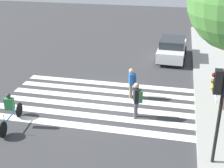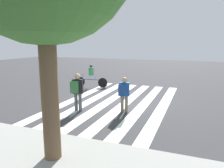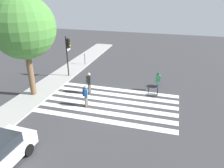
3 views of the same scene
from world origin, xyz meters
TOP-DOWN VIEW (x-y plane):
  - ground_plane at (0.00, 0.00)m, footprint 60.00×60.00m
  - sidewalk_curb at (0.00, 6.25)m, footprint 36.00×2.50m
  - crosswalk_stripes at (0.00, 0.00)m, footprint 5.51×10.00m
  - traffic_light at (4.09, 5.39)m, footprint 0.60×0.50m
  - parking_meter at (7.87, 5.35)m, footprint 0.15×0.15m
  - street_tree at (-0.45, 6.40)m, footprint 4.65×4.65m
  - pedestrian_adult_tall_backpack at (1.20, 2.23)m, footprint 0.55×0.52m
  - pedestrian_child_with_backpack at (-0.92, 1.64)m, footprint 0.51×0.47m
  - cyclist_far_lane at (3.19, -3.19)m, footprint 2.46×0.42m

SIDE VIEW (x-z plane):
  - ground_plane at x=0.00m, z-range 0.00..0.00m
  - crosswalk_stripes at x=0.00m, z-range 0.00..0.01m
  - sidewalk_curb at x=0.00m, z-range 0.00..0.14m
  - cyclist_far_lane at x=3.19m, z-range 0.05..1.69m
  - pedestrian_child_with_backpack at x=-0.92m, z-range 0.14..1.82m
  - parking_meter at x=7.87m, z-range 0.35..1.76m
  - pedestrian_adult_tall_backpack at x=1.20m, z-range 0.15..1.97m
  - traffic_light at x=4.09m, z-range 0.80..4.81m
  - street_tree at x=-0.45m, z-range 1.55..9.34m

